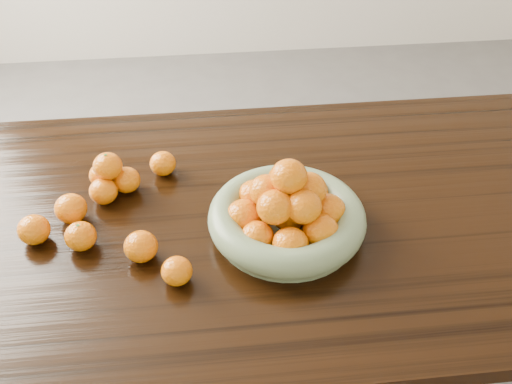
{
  "coord_description": "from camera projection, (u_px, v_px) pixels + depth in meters",
  "views": [
    {
      "loc": [
        -0.12,
        -1.06,
        1.68
      ],
      "look_at": [
        -0.0,
        -0.02,
        0.83
      ],
      "focal_mm": 40.0,
      "sensor_mm": 36.0,
      "label": 1
    }
  ],
  "objects": [
    {
      "name": "dining_table",
      "position": [
        257.0,
        238.0,
        1.47
      ],
      "size": [
        2.0,
        1.0,
        0.75
      ],
      "color": "black",
      "rests_on": "ground"
    },
    {
      "name": "loose_orange_2",
      "position": [
        177.0,
        271.0,
        1.22
      ],
      "size": [
        0.07,
        0.07,
        0.06
      ],
      "primitive_type": "ellipsoid",
      "color": "orange",
      "rests_on": "dining_table"
    },
    {
      "name": "loose_orange_0",
      "position": [
        81.0,
        236.0,
        1.3
      ],
      "size": [
        0.07,
        0.07,
        0.07
      ],
      "primitive_type": "ellipsoid",
      "color": "orange",
      "rests_on": "dining_table"
    },
    {
      "name": "orange_pyramid",
      "position": [
        110.0,
        178.0,
        1.45
      ],
      "size": [
        0.13,
        0.14,
        0.12
      ],
      "rotation": [
        0.0,
        0.0,
        -0.41
      ],
      "color": "orange",
      "rests_on": "dining_table"
    },
    {
      "name": "ground",
      "position": [
        257.0,
        383.0,
        1.89
      ],
      "size": [
        5.0,
        5.0,
        0.0
      ],
      "primitive_type": "plane",
      "color": "#545250",
      "rests_on": "ground"
    },
    {
      "name": "loose_orange_3",
      "position": [
        163.0,
        163.0,
        1.52
      ],
      "size": [
        0.07,
        0.07,
        0.06
      ],
      "primitive_type": "ellipsoid",
      "color": "orange",
      "rests_on": "dining_table"
    },
    {
      "name": "loose_orange_5",
      "position": [
        71.0,
        208.0,
        1.37
      ],
      "size": [
        0.08,
        0.08,
        0.07
      ],
      "primitive_type": "ellipsoid",
      "color": "orange",
      "rests_on": "dining_table"
    },
    {
      "name": "fruit_bowl",
      "position": [
        287.0,
        213.0,
        1.33
      ],
      "size": [
        0.37,
        0.37,
        0.2
      ],
      "rotation": [
        0.0,
        0.0,
        -0.24
      ],
      "color": "#687757",
      "rests_on": "dining_table"
    },
    {
      "name": "loose_orange_1",
      "position": [
        141.0,
        246.0,
        1.27
      ],
      "size": [
        0.08,
        0.08,
        0.07
      ],
      "primitive_type": "ellipsoid",
      "color": "orange",
      "rests_on": "dining_table"
    },
    {
      "name": "loose_orange_4",
      "position": [
        34.0,
        230.0,
        1.31
      ],
      "size": [
        0.07,
        0.07,
        0.07
      ],
      "primitive_type": "ellipsoid",
      "color": "orange",
      "rests_on": "dining_table"
    }
  ]
}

